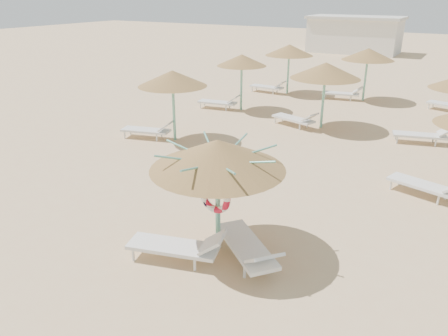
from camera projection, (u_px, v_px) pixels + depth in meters
The scene contains 6 objects.
ground at pixel (209, 234), 10.38m from camera, with size 120.00×120.00×0.00m, color tan.
main_palapa at pixel (218, 155), 9.00m from camera, with size 2.86×2.86×2.56m.
lounger_main_a at pixel (179, 246), 9.23m from camera, with size 2.18×1.16×0.76m.
lounger_main_b at pixel (249, 247), 9.14m from camera, with size 2.11×1.91×0.80m.
palapa_field at pixel (357, 73), 17.56m from camera, with size 18.64×13.89×2.72m.
service_hut at pixel (354, 34), 40.56m from camera, with size 8.40×4.40×3.25m.
Camera 1 is at (4.86, -7.61, 5.36)m, focal length 35.00 mm.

